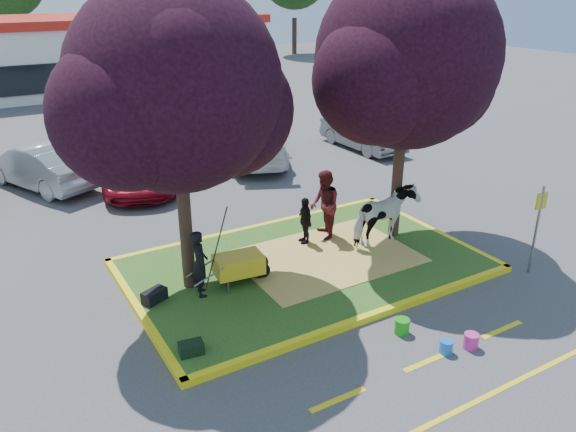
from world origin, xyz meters
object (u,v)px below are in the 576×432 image
bucket_green (402,326)px  cow (385,216)px  calf (239,268)px  bucket_blue (446,347)px  bucket_pink (471,341)px  sign_post (538,222)px  handler (200,263)px  car_silver (41,165)px  wheelbarrow (239,265)px

bucket_green → cow: bearing=56.2°
calf → bucket_green: (1.90, -3.41, -0.24)m
bucket_blue → bucket_pink: bearing=-13.1°
cow → sign_post: 3.55m
calf → handler: 1.16m
calf → handler: handler is taller
sign_post → bucket_pink: sign_post is taller
handler → bucket_green: bearing=-126.4°
calf → car_silver: (-2.81, 9.30, 0.36)m
cow → wheelbarrow: cow is taller
cow → calf: size_ratio=1.59×
calf → bucket_green: 3.91m
sign_post → bucket_pink: 3.95m
calf → bucket_blue: calf is taller
wheelbarrow → car_silver: car_silver is taller
bucket_pink → sign_post: bearing=22.1°
cow → wheelbarrow: bearing=82.2°
wheelbarrow → bucket_green: (2.02, -3.13, -0.49)m
bucket_pink → car_silver: size_ratio=0.07×
bucket_green → bucket_blue: size_ratio=1.20×
wheelbarrow → sign_post: (6.32, -2.74, 0.67)m
bucket_blue → car_silver: bearing=110.1°
handler → car_silver: handler is taller
cow → bucket_green: size_ratio=5.71×
handler → car_silver: size_ratio=0.32×
wheelbarrow → bucket_green: size_ratio=6.04×
sign_post → bucket_blue: size_ratio=8.26×
bucket_green → bucket_blue: bucket_green is taller
handler → bucket_pink: (3.72, -4.20, -0.75)m
bucket_pink → bucket_green: bearing=128.0°
handler → car_silver: 9.70m
wheelbarrow → bucket_pink: bearing=-49.8°
bucket_pink → bucket_blue: size_ratio=1.15×
cow → wheelbarrow: (-4.12, -0.01, -0.27)m
handler → bucket_green: 4.37m
handler → sign_post: 7.74m
wheelbarrow → bucket_pink: wheelbarrow is taller
calf → bucket_blue: size_ratio=4.33×
bucket_blue → car_silver: size_ratio=0.06×
calf → bucket_pink: 5.20m
wheelbarrow → bucket_blue: bearing=-54.3°
cow → sign_post: (2.20, -2.76, 0.40)m
bucket_green → car_silver: size_ratio=0.07×
handler → bucket_green: size_ratio=4.72×
cow → handler: size_ratio=1.21×
handler → wheelbarrow: bearing=-81.8°
bucket_pink → car_silver: 14.82m
bucket_blue → car_silver: car_silver is taller
cow → handler: cow is taller
calf → wheelbarrow: size_ratio=0.60×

